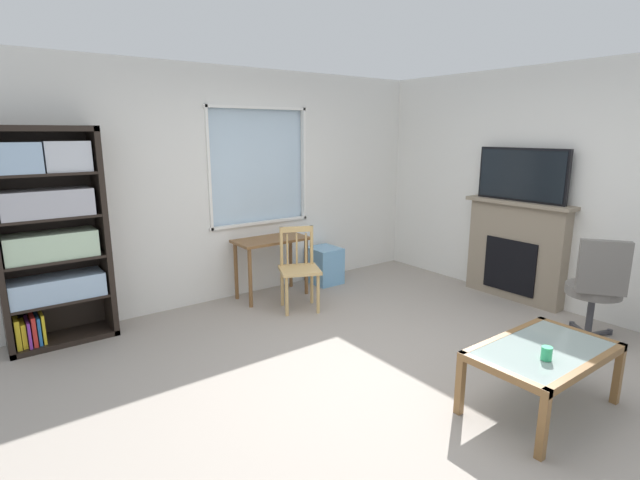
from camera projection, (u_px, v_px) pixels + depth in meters
name	position (u px, v px, depth m)	size (l,w,h in m)	color
ground	(380.00, 370.00, 3.93)	(6.09, 5.84, 0.02)	#9E9389
wall_back_with_window	(236.00, 187.00, 5.52)	(5.09, 0.15, 2.62)	silver
wall_right	(558.00, 189.00, 5.15)	(0.12, 5.04, 2.62)	silver
bookshelf	(49.00, 232.00, 4.23)	(0.90, 0.38, 1.97)	black
desk_under_window	(271.00, 249.00, 5.54)	(0.86, 0.44, 0.70)	brown
wooden_chair	(299.00, 268.00, 5.19)	(0.54, 0.53, 0.90)	tan
plastic_drawer_unit	(324.00, 265.00, 6.14)	(0.35, 0.40, 0.46)	#72ADDB
fireplace	(515.00, 250.00, 5.49)	(0.26, 1.25, 1.15)	gray
tv	(522.00, 175.00, 5.28)	(0.06, 1.05, 0.59)	black
office_chair	(597.00, 285.00, 4.31)	(0.62, 0.57, 1.00)	slate
coffee_table	(543.00, 356.00, 3.29)	(1.06, 0.64, 0.46)	#8C9E99
sippy_cup	(547.00, 353.00, 3.09)	(0.07, 0.07, 0.09)	#33B770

